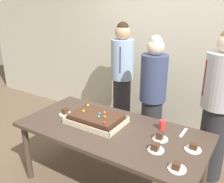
{
  "coord_description": "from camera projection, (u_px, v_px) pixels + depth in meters",
  "views": [
    {
      "loc": [
        1.24,
        -1.95,
        2.02
      ],
      "look_at": [
        -0.08,
        0.15,
        1.1
      ],
      "focal_mm": 40.11,
      "sensor_mm": 36.0,
      "label": 1
    }
  ],
  "objects": [
    {
      "name": "interior_back_panel",
      "position": [
        170.0,
        37.0,
        3.62
      ],
      "size": [
        8.0,
        0.12,
        3.0
      ],
      "primitive_type": "cube",
      "color": "beige",
      "rests_on": "ground_plane"
    },
    {
      "name": "plated_slice_near_right",
      "position": [
        193.0,
        148.0,
        2.24
      ],
      "size": [
        0.15,
        0.15,
        0.06
      ],
      "color": "white",
      "rests_on": "party_table"
    },
    {
      "name": "sheet_cake",
      "position": [
        96.0,
        119.0,
        2.73
      ],
      "size": [
        0.61,
        0.43,
        0.12
      ],
      "color": "beige",
      "rests_on": "party_table"
    },
    {
      "name": "plated_slice_near_left",
      "position": [
        160.0,
        137.0,
        2.4
      ],
      "size": [
        0.15,
        0.15,
        0.08
      ],
      "color": "white",
      "rests_on": "party_table"
    },
    {
      "name": "plated_slice_center_front",
      "position": [
        155.0,
        148.0,
        2.23
      ],
      "size": [
        0.15,
        0.15,
        0.07
      ],
      "color": "white",
      "rests_on": "party_table"
    },
    {
      "name": "party_table",
      "position": [
        111.0,
        135.0,
        2.64
      ],
      "size": [
        1.97,
        0.94,
        0.75
      ],
      "color": "#47382D",
      "rests_on": "ground_plane"
    },
    {
      "name": "person_green_shirt_behind",
      "position": [
        152.0,
        98.0,
        3.13
      ],
      "size": [
        0.33,
        0.33,
        1.63
      ],
      "rotation": [
        0.0,
        0.0,
        -1.99
      ],
      "color": "#28282D",
      "rests_on": "ground_plane"
    },
    {
      "name": "person_striped_tie_right",
      "position": [
        122.0,
        78.0,
        3.71
      ],
      "size": [
        0.33,
        0.33,
        1.73
      ],
      "rotation": [
        0.0,
        0.0,
        -1.29
      ],
      "color": "#28282D",
      "rests_on": "ground_plane"
    },
    {
      "name": "person_serving_front",
      "position": [
        218.0,
        107.0,
        2.74
      ],
      "size": [
        0.37,
        0.37,
        1.75
      ],
      "rotation": [
        0.0,
        0.0,
        -2.53
      ],
      "color": "#28282D",
      "rests_on": "ground_plane"
    },
    {
      "name": "plated_slice_far_right",
      "position": [
        65.0,
        113.0,
        2.92
      ],
      "size": [
        0.15,
        0.15,
        0.08
      ],
      "color": "white",
      "rests_on": "party_table"
    },
    {
      "name": "plated_slice_far_left",
      "position": [
        177.0,
        167.0,
        1.98
      ],
      "size": [
        0.15,
        0.15,
        0.07
      ],
      "color": "white",
      "rests_on": "party_table"
    },
    {
      "name": "drink_cup_nearest",
      "position": [
        162.0,
        125.0,
        2.59
      ],
      "size": [
        0.07,
        0.07,
        0.1
      ],
      "primitive_type": "cylinder",
      "color": "red",
      "rests_on": "party_table"
    },
    {
      "name": "cake_server_utensil",
      "position": [
        183.0,
        133.0,
        2.53
      ],
      "size": [
        0.03,
        0.2,
        0.01
      ],
      "primitive_type": "cube",
      "color": "silver",
      "rests_on": "party_table"
    }
  ]
}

